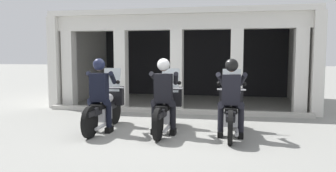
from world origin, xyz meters
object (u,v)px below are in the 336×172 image
(police_officer_center, at_px, (164,90))
(motorcycle_right, at_px, (231,110))
(motorcycle_center, at_px, (166,108))
(police_officer_left, at_px, (100,89))
(police_officer_right, at_px, (231,91))
(motorcycle_left, at_px, (105,107))

(police_officer_center, distance_m, motorcycle_right, 1.47)
(motorcycle_center, height_order, police_officer_center, police_officer_center)
(motorcycle_center, height_order, motorcycle_right, same)
(police_officer_left, bearing_deg, police_officer_right, -0.20)
(police_officer_left, xyz_separation_m, police_officer_right, (2.75, 0.08, 0.00))
(motorcycle_right, bearing_deg, police_officer_right, -88.03)
(police_officer_right, bearing_deg, motorcycle_right, 91.97)
(motorcycle_center, relative_size, police_officer_center, 1.29)
(motorcycle_right, distance_m, police_officer_right, 0.52)
(motorcycle_left, relative_size, police_officer_left, 1.29)
(motorcycle_center, bearing_deg, motorcycle_left, -173.62)
(motorcycle_center, distance_m, police_officer_right, 1.47)
(police_officer_left, height_order, police_officer_center, same)
(motorcycle_left, relative_size, police_officer_center, 1.29)
(motorcycle_left, xyz_separation_m, police_officer_right, (2.75, -0.21, 0.44))
(police_officer_center, bearing_deg, motorcycle_left, 174.64)
(motorcycle_center, xyz_separation_m, motorcycle_right, (1.38, -0.00, 0.00))
(motorcycle_left, xyz_separation_m, police_officer_left, (-0.00, -0.28, 0.44))
(police_officer_center, xyz_separation_m, police_officer_right, (1.38, -0.00, 0.00))
(motorcycle_left, height_order, motorcycle_center, same)
(motorcycle_left, relative_size, motorcycle_right, 1.00)
(police_officer_left, xyz_separation_m, motorcycle_right, (2.75, 0.36, -0.44))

